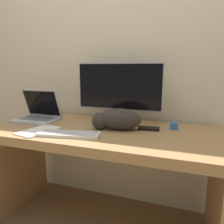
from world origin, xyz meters
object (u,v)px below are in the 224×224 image
Objects in this scene: laptop at (38,114)px; external_keyboard at (69,134)px; cat at (117,119)px; monitor at (119,91)px.

laptop is 0.81× the size of external_keyboard.
laptop reaches higher than cat.
laptop is at bearing -166.49° from monitor.
monitor reaches higher than external_keyboard.
cat is at bearing -76.94° from monitor.
monitor is 1.64× the size of external_keyboard.
external_keyboard is at bearing -114.85° from monitor.
external_keyboard is (-0.20, -0.43, -0.23)m from monitor.
monitor is 1.46× the size of cat.
monitor is 0.26m from cat.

